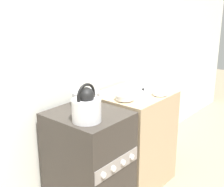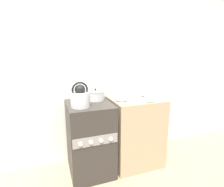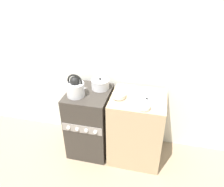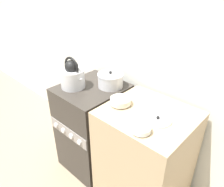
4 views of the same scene
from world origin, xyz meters
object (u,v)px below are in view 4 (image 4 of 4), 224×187
(enamel_bowl, at_px, (120,101))
(loose_pot_lid, at_px, (158,119))
(cooking_pot, at_px, (110,80))
(kettle, at_px, (73,76))
(small_ceramic_bowl, at_px, (141,129))
(stove, at_px, (93,127))

(enamel_bowl, relative_size, loose_pot_lid, 0.82)
(cooking_pot, height_order, loose_pot_lid, cooking_pot)
(kettle, distance_m, cooking_pot, 0.34)
(kettle, distance_m, small_ceramic_bowl, 0.84)
(loose_pot_lid, bearing_deg, kettle, -174.72)
(cooking_pot, xyz_separation_m, small_ceramic_bowl, (0.59, -0.34, -0.03))
(stove, height_order, cooking_pot, cooking_pot)
(small_ceramic_bowl, bearing_deg, loose_pot_lid, 87.48)
(small_ceramic_bowl, height_order, loose_pot_lid, small_ceramic_bowl)
(stove, relative_size, cooking_pot, 3.95)
(enamel_bowl, xyz_separation_m, loose_pot_lid, (0.32, 0.03, -0.03))
(stove, xyz_separation_m, cooking_pot, (0.12, 0.13, 0.52))
(enamel_bowl, xyz_separation_m, small_ceramic_bowl, (0.31, -0.16, -0.01))
(small_ceramic_bowl, relative_size, loose_pot_lid, 0.66)
(enamel_bowl, height_order, loose_pot_lid, enamel_bowl)
(cooking_pot, bearing_deg, enamel_bowl, -33.47)
(cooking_pot, distance_m, loose_pot_lid, 0.62)
(small_ceramic_bowl, distance_m, loose_pot_lid, 0.18)
(stove, bearing_deg, kettle, -137.57)
(kettle, bearing_deg, stove, 42.43)
(enamel_bowl, bearing_deg, loose_pot_lid, 4.47)
(cooking_pot, distance_m, enamel_bowl, 0.34)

